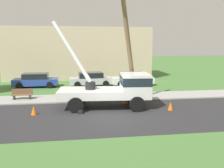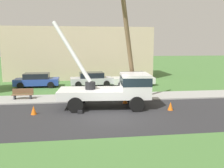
{
  "view_description": "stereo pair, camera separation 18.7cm",
  "coord_description": "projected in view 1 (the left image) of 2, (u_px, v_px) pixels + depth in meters",
  "views": [
    {
      "loc": [
        -1.97,
        -14.29,
        4.37
      ],
      "look_at": [
        0.45,
        2.35,
        1.58
      ],
      "focal_mm": 38.8,
      "sensor_mm": 36.0,
      "label": 1
    },
    {
      "loc": [
        -1.79,
        -14.31,
        4.37
      ],
      "look_at": [
        0.45,
        2.35,
        1.58
      ],
      "focal_mm": 38.8,
      "sensor_mm": 36.0,
      "label": 2
    }
  ],
  "objects": [
    {
      "name": "ground_plane",
      "position": [
        95.0,
        84.0,
        26.66
      ],
      "size": [
        120.0,
        120.0,
        0.0
      ],
      "primitive_type": "plane",
      "color": "#477538"
    },
    {
      "name": "road_asphalt",
      "position": [
        110.0,
        115.0,
        14.94
      ],
      "size": [
        80.0,
        7.17,
        0.01
      ],
      "primitive_type": "cube",
      "color": "#2B2B2D",
      "rests_on": "ground"
    },
    {
      "name": "sidewalk_strip",
      "position": [
        102.0,
        97.0,
        19.82
      ],
      "size": [
        80.0,
        2.84,
        0.1
      ],
      "primitive_type": "cube",
      "color": "#9E9E99",
      "rests_on": "ground"
    },
    {
      "name": "utility_truck",
      "position": [
        116.0,
        87.0,
        16.69
      ],
      "size": [
        6.74,
        3.27,
        5.98
      ],
      "color": "silver",
      "rests_on": "ground"
    },
    {
      "name": "leaning_utility_pole",
      "position": [
        128.0,
        42.0,
        17.4
      ],
      "size": [
        2.25,
        2.29,
        8.81
      ],
      "color": "brown",
      "rests_on": "ground"
    },
    {
      "name": "traffic_cone_ahead",
      "position": [
        171.0,
        106.0,
        16.15
      ],
      "size": [
        0.36,
        0.36,
        0.56
      ],
      "primitive_type": "cone",
      "color": "orange",
      "rests_on": "ground"
    },
    {
      "name": "traffic_cone_behind",
      "position": [
        34.0,
        110.0,
        15.05
      ],
      "size": [
        0.36,
        0.36,
        0.56
      ],
      "primitive_type": "cone",
      "color": "orange",
      "rests_on": "ground"
    },
    {
      "name": "traffic_cone_curbside",
      "position": [
        125.0,
        99.0,
        18.02
      ],
      "size": [
        0.36,
        0.36,
        0.56
      ],
      "primitive_type": "cone",
      "color": "orange",
      "rests_on": "ground"
    },
    {
      "name": "parked_sedan_blue",
      "position": [
        36.0,
        80.0,
        24.66
      ],
      "size": [
        4.42,
        2.06,
        1.42
      ],
      "color": "#263F99",
      "rests_on": "ground"
    },
    {
      "name": "parked_sedan_silver",
      "position": [
        91.0,
        79.0,
        25.43
      ],
      "size": [
        4.5,
        2.19,
        1.42
      ],
      "color": "#B7B7BF",
      "rests_on": "ground"
    },
    {
      "name": "parked_sedan_white",
      "position": [
        132.0,
        79.0,
        25.76
      ],
      "size": [
        4.46,
        2.11,
        1.42
      ],
      "color": "silver",
      "rests_on": "ground"
    },
    {
      "name": "park_bench",
      "position": [
        22.0,
        94.0,
        18.92
      ],
      "size": [
        1.6,
        0.45,
        0.9
      ],
      "color": "brown",
      "rests_on": "ground"
    },
    {
      "name": "lowrise_building_backdrop",
      "position": [
        79.0,
        53.0,
        31.58
      ],
      "size": [
        18.0,
        6.0,
        6.4
      ],
      "primitive_type": "cube",
      "color": "#C6B293",
      "rests_on": "ground"
    }
  ]
}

